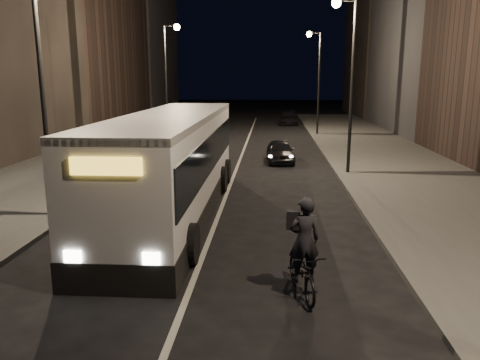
% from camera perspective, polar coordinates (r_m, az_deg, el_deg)
% --- Properties ---
extents(ground, '(180.00, 180.00, 0.00)m').
position_cam_1_polar(ground, '(12.02, -5.20, -10.82)').
color(ground, black).
rests_on(ground, ground).
extents(sidewalk_right, '(7.00, 70.00, 0.16)m').
position_cam_1_polar(sidewalk_right, '(26.20, 18.58, 1.55)').
color(sidewalk_right, '#3A3B38').
rests_on(sidewalk_right, ground).
extents(sidewalk_left, '(7.00, 70.00, 0.16)m').
position_cam_1_polar(sidewalk_left, '(27.34, -18.39, 2.00)').
color(sidewalk_left, '#3A3B38').
rests_on(sidewalk_left, ground).
extents(streetlight_right_mid, '(1.20, 0.44, 8.12)m').
position_cam_1_polar(streetlight_right_mid, '(23.17, 12.96, 13.68)').
color(streetlight_right_mid, black).
rests_on(streetlight_right_mid, sidewalk_right).
extents(streetlight_right_far, '(1.20, 0.44, 8.12)m').
position_cam_1_polar(streetlight_right_far, '(39.06, 9.25, 13.20)').
color(streetlight_right_far, black).
rests_on(streetlight_right_far, sidewalk_right).
extents(streetlight_left_near, '(1.20, 0.44, 8.12)m').
position_cam_1_polar(streetlight_left_near, '(16.53, -22.42, 13.71)').
color(streetlight_left_near, black).
rests_on(streetlight_left_near, sidewalk_left).
extents(streetlight_left_far, '(1.20, 0.44, 8.12)m').
position_cam_1_polar(streetlight_left_far, '(33.66, -8.65, 13.37)').
color(streetlight_left_far, black).
rests_on(streetlight_left_far, sidewalk_left).
extents(city_bus, '(3.10, 13.10, 3.52)m').
position_cam_1_polar(city_bus, '(16.43, -8.19, 2.43)').
color(city_bus, silver).
rests_on(city_bus, ground).
extents(cyclist_on_bicycle, '(1.09, 2.08, 2.27)m').
position_cam_1_polar(cyclist_on_bicycle, '(10.51, 7.68, -9.92)').
color(cyclist_on_bicycle, black).
rests_on(cyclist_on_bicycle, ground).
extents(car_near, '(1.69, 3.72, 1.24)m').
position_cam_1_polar(car_near, '(26.70, 4.90, 3.53)').
color(car_near, black).
rests_on(car_near, ground).
extents(car_mid, '(1.80, 4.07, 1.30)m').
position_cam_1_polar(car_mid, '(38.35, -3.86, 6.30)').
color(car_mid, '#3D3C3F').
rests_on(car_mid, ground).
extents(car_far, '(2.10, 4.73, 1.35)m').
position_cam_1_polar(car_far, '(48.53, 5.98, 7.58)').
color(car_far, black).
rests_on(car_far, ground).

